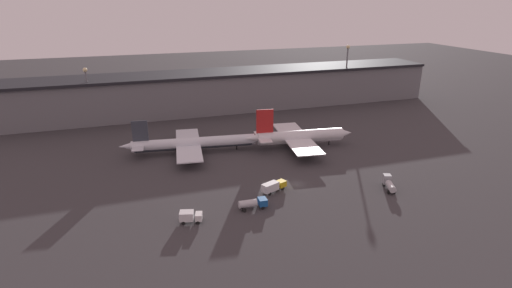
# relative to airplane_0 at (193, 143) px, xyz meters

# --- Properties ---
(ground) EXTENTS (600.00, 600.00, 0.00)m
(ground) POSITION_rel_airplane_0_xyz_m (23.83, -34.23, -3.30)
(ground) COLOR #383538
(terminal_building) EXTENTS (207.03, 23.09, 18.15)m
(terminal_building) POSITION_rel_airplane_0_xyz_m (23.83, 52.02, 5.83)
(terminal_building) COLOR slate
(terminal_building) RESTS_ON ground
(airplane_0) EXTENTS (49.27, 33.79, 12.38)m
(airplane_0) POSITION_rel_airplane_0_xyz_m (0.00, 0.00, 0.00)
(airplane_0) COLOR silver
(airplane_0) RESTS_ON ground
(airplane_1) EXTENTS (39.70, 35.54, 14.49)m
(airplane_1) POSITION_rel_airplane_0_xyz_m (36.90, -6.32, 0.52)
(airplane_1) COLOR silver
(airplane_1) RESTS_ON ground
(service_vehicle_0) EXTENTS (5.74, 3.79, 2.82)m
(service_vehicle_0) POSITION_rel_airplane_0_xyz_m (-8.46, -45.18, -1.70)
(service_vehicle_0) COLOR white
(service_vehicle_0) RESTS_ON ground
(service_vehicle_1) EXTENTS (7.31, 2.81, 2.59)m
(service_vehicle_1) POSITION_rel_airplane_0_xyz_m (7.79, -43.67, -1.75)
(service_vehicle_1) COLOR #195199
(service_vehicle_1) RESTS_ON ground
(service_vehicle_2) EXTENTS (7.93, 4.98, 2.95)m
(service_vehicle_2) POSITION_rel_airplane_0_xyz_m (15.87, -36.50, -1.61)
(service_vehicle_2) COLOR gold
(service_vehicle_2) RESTS_ON ground
(service_vehicle_3) EXTENTS (4.23, 7.35, 3.42)m
(service_vehicle_3) POSITION_rel_airplane_0_xyz_m (46.98, -45.09, -1.56)
(service_vehicle_3) COLOR #9EA3A8
(service_vehicle_3) RESTS_ON ground
(lamp_post_0) EXTENTS (1.80, 1.80, 23.96)m
(lamp_post_0) POSITION_rel_airplane_0_xyz_m (-34.62, 44.59, 12.03)
(lamp_post_0) COLOR slate
(lamp_post_0) RESTS_ON ground
(lamp_post_1) EXTENTS (1.80, 1.80, 28.75)m
(lamp_post_1) POSITION_rel_airplane_0_xyz_m (84.33, 44.59, 14.65)
(lamp_post_1) COLOR slate
(lamp_post_1) RESTS_ON ground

